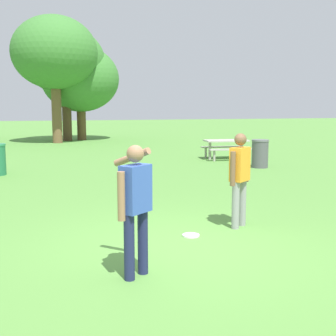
# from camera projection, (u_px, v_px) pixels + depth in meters

# --- Properties ---
(ground_plane) EXTENTS (120.00, 120.00, 0.00)m
(ground_plane) POSITION_uv_depth(u_px,v_px,m) (180.00, 248.00, 6.56)
(ground_plane) COLOR #568E3D
(person_thrower) EXTENTS (0.50, 0.83, 1.64)m
(person_thrower) POSITION_uv_depth(u_px,v_px,m) (135.00, 201.00, 5.35)
(person_thrower) COLOR #1E234C
(person_thrower) RESTS_ON ground
(person_catcher) EXTENTS (0.50, 0.41, 1.64)m
(person_catcher) POSITION_uv_depth(u_px,v_px,m) (240.00, 174.00, 7.59)
(person_catcher) COLOR gray
(person_catcher) RESTS_ON ground
(frisbee) EXTENTS (0.28, 0.28, 0.03)m
(frisbee) POSITION_uv_depth(u_px,v_px,m) (191.00, 235.00, 7.18)
(frisbee) COLOR white
(frisbee) RESTS_ON ground
(picnic_table_far) EXTENTS (1.82, 1.56, 0.77)m
(picnic_table_far) POSITION_uv_depth(u_px,v_px,m) (226.00, 145.00, 17.48)
(picnic_table_far) COLOR #B2ADA3
(picnic_table_far) RESTS_ON ground
(trash_can_beside_table) EXTENTS (0.59, 0.59, 0.96)m
(trash_can_beside_table) POSITION_uv_depth(u_px,v_px,m) (260.00, 154.00, 15.09)
(trash_can_beside_table) COLOR #515156
(trash_can_beside_table) RESTS_ON ground
(tree_broad_center) EXTENTS (4.77, 4.77, 7.08)m
(tree_broad_center) POSITION_uv_depth(u_px,v_px,m) (55.00, 53.00, 24.54)
(tree_broad_center) COLOR brown
(tree_broad_center) RESTS_ON ground
(tree_far_right) EXTENTS (4.71, 4.71, 6.74)m
(tree_far_right) POSITION_uv_depth(u_px,v_px,m) (65.00, 62.00, 26.13)
(tree_far_right) COLOR #4C3823
(tree_far_right) RESTS_ON ground
(tree_slender_mid) EXTENTS (4.73, 4.73, 5.76)m
(tree_slender_mid) POSITION_uv_depth(u_px,v_px,m) (80.00, 79.00, 26.99)
(tree_slender_mid) COLOR brown
(tree_slender_mid) RESTS_ON ground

